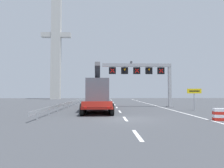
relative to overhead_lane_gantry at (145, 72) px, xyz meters
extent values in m
plane|color=#424449|center=(-3.98, -12.30, -4.96)|extent=(112.00, 112.00, 0.00)
cube|color=silver|center=(-4.05, -18.30, -4.96)|extent=(0.20, 2.60, 0.01)
cube|color=silver|center=(-4.05, -12.35, -4.96)|extent=(0.20, 2.60, 0.01)
cube|color=silver|center=(-4.05, -6.40, -4.96)|extent=(0.20, 2.60, 0.01)
cube|color=silver|center=(-4.05, -0.45, -4.96)|extent=(0.20, 2.60, 0.01)
cube|color=silver|center=(-4.05, 5.50, -4.96)|extent=(0.20, 2.60, 0.01)
cube|color=silver|center=(-4.05, 11.45, -4.96)|extent=(0.20, 2.60, 0.01)
cube|color=silver|center=(-4.05, 17.40, -4.96)|extent=(0.20, 2.60, 0.01)
cube|color=silver|center=(-4.05, 23.35, -4.96)|extent=(0.20, 2.60, 0.01)
cube|color=silver|center=(-4.05, 29.30, -4.96)|extent=(0.20, 2.60, 0.01)
cube|color=silver|center=(-4.05, 35.25, -4.96)|extent=(0.20, 2.60, 0.01)
cube|color=silver|center=(-4.05, 41.20, -4.96)|extent=(0.20, 2.60, 0.01)
cube|color=silver|center=(2.22, -0.30, -4.96)|extent=(0.20, 63.00, 0.01)
cube|color=#9EA0A5|center=(3.53, 0.00, -1.86)|extent=(0.40, 0.40, 6.20)
cube|color=slate|center=(3.53, 0.00, -4.92)|extent=(0.90, 0.90, 0.08)
cube|color=#9EA0A5|center=(-1.17, 0.00, 0.99)|extent=(9.81, 0.44, 0.44)
cube|color=#4C4C51|center=(-1.96, 0.00, 1.39)|extent=(0.28, 0.40, 0.28)
cube|color=black|center=(2.29, 0.00, 0.19)|extent=(0.98, 0.24, 0.96)
cube|color=#9EA0A5|center=(2.29, 0.00, 0.72)|extent=(0.08, 0.08, 0.16)
cube|color=red|center=(2.29, -0.13, 0.19)|extent=(0.60, 0.02, 0.60)
cube|color=red|center=(2.29, -0.13, 0.19)|extent=(0.60, 0.02, 0.60)
cube|color=black|center=(0.56, 0.00, 0.19)|extent=(0.98, 0.24, 0.96)
cube|color=#9EA0A5|center=(0.56, 0.00, 0.72)|extent=(0.08, 0.08, 0.16)
cone|color=orange|center=(0.56, -0.13, 0.29)|extent=(0.35, 0.35, 0.34)
cube|color=black|center=(-1.17, 0.00, 0.19)|extent=(0.98, 0.24, 0.96)
cube|color=#9EA0A5|center=(-1.17, 0.00, 0.72)|extent=(0.08, 0.08, 0.16)
cube|color=red|center=(-1.17, -0.13, 0.19)|extent=(0.60, 0.02, 0.60)
cube|color=red|center=(-1.17, -0.13, 0.19)|extent=(0.60, 0.02, 0.60)
cube|color=black|center=(-2.90, 0.00, 0.19)|extent=(0.98, 0.24, 0.96)
cube|color=#9EA0A5|center=(-2.90, 0.00, 0.72)|extent=(0.08, 0.08, 0.16)
cone|color=orange|center=(-2.90, -0.13, 0.29)|extent=(0.35, 0.35, 0.34)
cube|color=black|center=(-4.64, 0.00, 0.19)|extent=(0.98, 0.24, 0.96)
cube|color=#9EA0A5|center=(-4.64, 0.00, 0.72)|extent=(0.08, 0.08, 0.16)
cube|color=red|center=(-4.64, -0.13, 0.19)|extent=(0.60, 0.02, 0.60)
cube|color=red|center=(-4.64, -0.13, 0.19)|extent=(0.60, 0.02, 0.60)
cube|color=red|center=(-6.50, -5.66, -4.23)|extent=(3.14, 10.49, 0.24)
cube|color=red|center=(-6.33, -10.93, -3.86)|extent=(2.66, 0.17, 0.44)
cylinder|color=black|center=(-7.70, -10.20, -4.41)|extent=(0.36, 1.11, 1.10)
cylinder|color=black|center=(-5.01, -10.11, -4.41)|extent=(0.36, 1.11, 1.10)
cylinder|color=black|center=(-7.74, -9.15, -4.41)|extent=(0.36, 1.11, 1.10)
cylinder|color=black|center=(-5.04, -9.06, -4.41)|extent=(0.36, 1.11, 1.10)
cylinder|color=black|center=(-7.77, -8.10, -4.41)|extent=(0.36, 1.11, 1.10)
cylinder|color=black|center=(-5.07, -8.01, -4.41)|extent=(0.36, 1.11, 1.10)
cylinder|color=black|center=(-7.81, -7.05, -4.41)|extent=(0.36, 1.11, 1.10)
cylinder|color=black|center=(-5.11, -6.96, -4.41)|extent=(0.36, 1.11, 1.10)
cylinder|color=black|center=(-7.84, -6.00, -4.41)|extent=(0.36, 1.11, 1.10)
cylinder|color=black|center=(-5.14, -5.91, -4.41)|extent=(0.36, 1.11, 1.10)
cube|color=red|center=(-6.73, 1.44, -2.86)|extent=(2.68, 3.28, 3.10)
cube|color=black|center=(-6.73, 1.44, -2.17)|extent=(2.71, 3.30, 0.60)
cylinder|color=black|center=(-8.05, 2.28, -4.41)|extent=(0.38, 1.11, 1.10)
cylinder|color=black|center=(-5.47, 2.36, -4.41)|extent=(0.38, 1.11, 1.10)
cylinder|color=black|center=(-7.98, 0.28, -4.41)|extent=(0.38, 1.11, 1.10)
cylinder|color=black|center=(-5.41, 0.36, -4.41)|extent=(0.38, 1.11, 1.10)
cube|color=#565B66|center=(-6.51, -5.26, -2.76)|extent=(2.56, 5.79, 2.70)
cube|color=#2D2D33|center=(-6.49, -6.12, -0.81)|extent=(0.66, 2.96, 2.29)
cube|color=red|center=(-7.31, -11.01, -4.16)|extent=(0.20, 0.07, 0.12)
cube|color=red|center=(-5.35, -10.94, -4.16)|extent=(0.20, 0.07, 0.12)
cylinder|color=#9EA0A5|center=(4.54, -5.52, -3.71)|extent=(0.10, 0.10, 2.51)
cube|color=yellow|center=(4.54, -5.58, -2.73)|extent=(1.65, 0.06, 0.54)
cube|color=black|center=(4.54, -5.62, -2.73)|extent=(1.19, 0.01, 0.12)
cube|color=red|center=(2.90, -13.49, -4.85)|extent=(1.06, 0.63, 0.23)
cube|color=white|center=(2.90, -13.49, -4.63)|extent=(1.06, 0.63, 0.22)
cube|color=red|center=(2.90, -13.49, -4.40)|extent=(1.06, 0.63, 0.23)
cube|color=white|center=(2.90, -13.49, -4.18)|extent=(1.06, 0.63, 0.23)
cube|color=#999EA3|center=(-10.84, 1.43, -4.36)|extent=(0.04, 31.45, 0.32)
cube|color=#999EA3|center=(-10.78, -12.72, -4.66)|extent=(0.10, 0.10, 0.60)
cube|color=#999EA3|center=(-10.78, -9.58, -4.66)|extent=(0.10, 0.10, 0.60)
cube|color=#999EA3|center=(-10.78, -6.43, -4.66)|extent=(0.10, 0.10, 0.60)
cube|color=#999EA3|center=(-10.78, -3.29, -4.66)|extent=(0.10, 0.10, 0.60)
cube|color=#999EA3|center=(-10.78, -0.14, -4.66)|extent=(0.10, 0.10, 0.60)
cube|color=#999EA3|center=(-10.78, 3.00, -4.66)|extent=(0.10, 0.10, 0.60)
cube|color=#999EA3|center=(-10.78, 6.14, -4.66)|extent=(0.10, 0.10, 0.60)
cube|color=#999EA3|center=(-10.78, 9.29, -4.66)|extent=(0.10, 0.10, 0.60)
cube|color=#999EA3|center=(-10.78, 12.43, -4.66)|extent=(0.10, 0.10, 0.60)
cube|color=#999EA3|center=(-10.78, 15.58, -4.66)|extent=(0.10, 0.10, 0.60)
cube|color=#B7B7B2|center=(-20.79, 33.14, 10.91)|extent=(2.80, 2.00, 31.75)
cube|color=#B7B7B2|center=(-20.79, 33.14, 14.72)|extent=(9.00, 1.60, 1.40)
camera|label=1|loc=(-5.60, -28.02, -2.87)|focal=31.97mm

